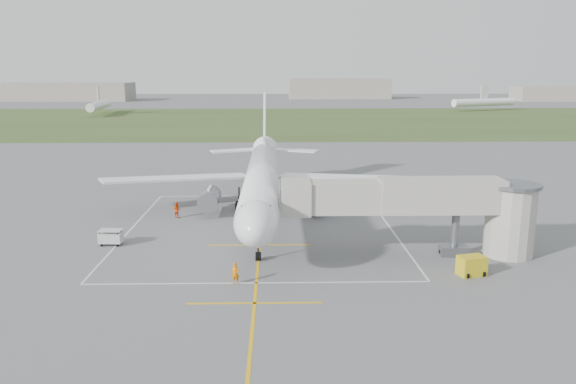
{
  "coord_description": "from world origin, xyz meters",
  "views": [
    {
      "loc": [
        1.6,
        -62.52,
        16.72
      ],
      "look_at": [
        2.91,
        -4.0,
        4.0
      ],
      "focal_mm": 35.0,
      "sensor_mm": 36.0,
      "label": 1
    }
  ],
  "objects_px": {
    "ramp_worker_wing": "(177,210)",
    "airliner": "(262,180)",
    "jet_bridge": "(432,206)",
    "gpu_unit": "(472,266)",
    "baggage_cart": "(111,237)",
    "ramp_worker_nose": "(235,273)"
  },
  "relations": [
    {
      "from": "baggage_cart",
      "to": "airliner",
      "type": "bearing_deg",
      "value": 39.19
    },
    {
      "from": "airliner",
      "to": "baggage_cart",
      "type": "bearing_deg",
      "value": -144.62
    },
    {
      "from": "gpu_unit",
      "to": "baggage_cart",
      "type": "distance_m",
      "value": 33.64
    },
    {
      "from": "gpu_unit",
      "to": "ramp_worker_nose",
      "type": "height_order",
      "value": "ramp_worker_nose"
    },
    {
      "from": "baggage_cart",
      "to": "jet_bridge",
      "type": "bearing_deg",
      "value": -3.59
    },
    {
      "from": "jet_bridge",
      "to": "gpu_unit",
      "type": "distance_m",
      "value": 6.79
    },
    {
      "from": "jet_bridge",
      "to": "ramp_worker_wing",
      "type": "xyz_separation_m",
      "value": [
        -25.6,
        14.26,
        -3.82
      ]
    },
    {
      "from": "ramp_worker_wing",
      "to": "airliner",
      "type": "bearing_deg",
      "value": -150.92
    },
    {
      "from": "airliner",
      "to": "jet_bridge",
      "type": "xyz_separation_m",
      "value": [
        15.72,
        -14.25,
        0.35
      ]
    },
    {
      "from": "jet_bridge",
      "to": "airliner",
      "type": "bearing_deg",
      "value": 137.81
    },
    {
      "from": "baggage_cart",
      "to": "ramp_worker_nose",
      "type": "height_order",
      "value": "ramp_worker_nose"
    },
    {
      "from": "gpu_unit",
      "to": "baggage_cart",
      "type": "height_order",
      "value": "gpu_unit"
    },
    {
      "from": "gpu_unit",
      "to": "ramp_worker_wing",
      "type": "height_order",
      "value": "ramp_worker_wing"
    },
    {
      "from": "jet_bridge",
      "to": "baggage_cart",
      "type": "height_order",
      "value": "jet_bridge"
    },
    {
      "from": "ramp_worker_nose",
      "to": "ramp_worker_wing",
      "type": "height_order",
      "value": "ramp_worker_wing"
    },
    {
      "from": "baggage_cart",
      "to": "ramp_worker_nose",
      "type": "relative_size",
      "value": 1.28
    },
    {
      "from": "jet_bridge",
      "to": "gpu_unit",
      "type": "height_order",
      "value": "jet_bridge"
    },
    {
      "from": "jet_bridge",
      "to": "baggage_cart",
      "type": "bearing_deg",
      "value": 172.6
    },
    {
      "from": "airliner",
      "to": "ramp_worker_wing",
      "type": "distance_m",
      "value": 10.47
    },
    {
      "from": "jet_bridge",
      "to": "ramp_worker_wing",
      "type": "distance_m",
      "value": 29.55
    },
    {
      "from": "ramp_worker_wing",
      "to": "jet_bridge",
      "type": "bearing_deg",
      "value": -179.99
    },
    {
      "from": "airliner",
      "to": "ramp_worker_nose",
      "type": "relative_size",
      "value": 26.47
    }
  ]
}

